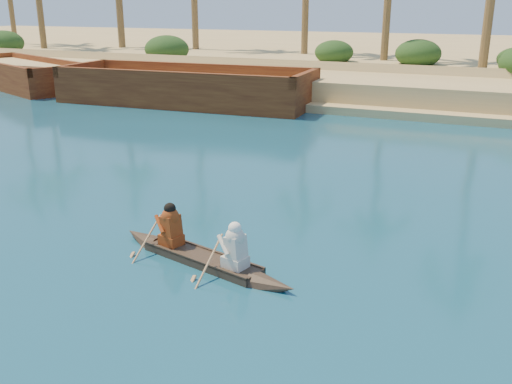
% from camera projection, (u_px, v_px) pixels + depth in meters
% --- Properties ---
extents(sandy_embankment, '(150.00, 51.00, 1.50)m').
position_uv_depth(sandy_embankment, '(449.00, 59.00, 46.50)').
color(sandy_embankment, '#D3B477').
rests_on(sandy_embankment, ground).
extents(shrub_cluster, '(100.00, 6.00, 2.40)m').
position_uv_depth(shrub_cluster, '(419.00, 70.00, 32.97)').
color(shrub_cluster, '#193814').
rests_on(shrub_cluster, ground).
extents(canoe, '(4.39, 1.62, 1.21)m').
position_uv_depth(canoe, '(202.00, 252.00, 11.08)').
color(canoe, '#3E2B22').
rests_on(canoe, ground).
extents(barge_left, '(11.99, 7.85, 1.90)m').
position_uv_depth(barge_left, '(21.00, 75.00, 34.98)').
color(barge_left, brown).
rests_on(barge_left, ground).
extents(barge_mid, '(13.04, 5.03, 2.13)m').
position_uv_depth(barge_mid, '(186.00, 89.00, 28.78)').
color(barge_mid, brown).
rests_on(barge_mid, ground).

